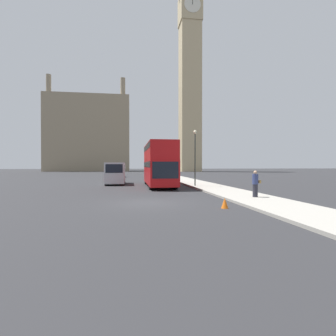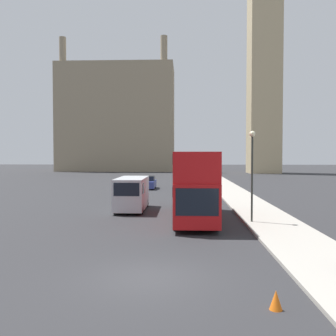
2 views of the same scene
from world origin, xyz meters
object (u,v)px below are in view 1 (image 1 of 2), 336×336
parked_sedan (118,173)px  white_van (115,173)px  street_lamp (195,149)px  red_double_decker_bus (159,163)px  pedestrian (255,184)px  clock_tower (190,67)px

parked_sedan → white_van: bearing=-88.4°
white_van → parked_sedan: 18.46m
white_van → parked_sedan: bearing=91.6°
white_van → street_lamp: (8.22, -5.27, 2.49)m
red_double_decker_bus → parked_sedan: red_double_decker_bus is taller
pedestrian → parked_sedan: pedestrian is taller
street_lamp → parked_sedan: (-8.75, 23.71, -3.12)m
pedestrian → parked_sedan: bearing=107.1°
white_van → clock_tower: bearing=69.3°
red_double_decker_bus → street_lamp: (3.52, -1.43, 1.36)m
pedestrian → parked_sedan: (-10.33, 33.48, -0.28)m
pedestrian → street_lamp: street_lamp is taller
clock_tower → pedestrian: (-12.93, -75.07, -36.02)m
clock_tower → white_van: clock_tower is taller
pedestrian → street_lamp: (-1.58, 9.77, 2.84)m
white_van → parked_sedan: size_ratio=1.24×
pedestrian → parked_sedan: size_ratio=0.38×
pedestrian → street_lamp: size_ratio=0.31×
red_double_decker_bus → pedestrian: bearing=-65.5°
pedestrian → street_lamp: 10.30m
parked_sedan → street_lamp: bearing=-69.8°
clock_tower → parked_sedan: 59.91m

